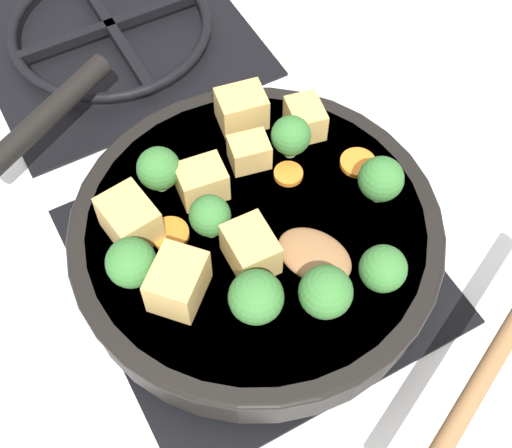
% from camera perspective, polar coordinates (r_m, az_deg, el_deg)
% --- Properties ---
extents(ground_plane, '(2.40, 2.40, 0.00)m').
position_cam_1_polar(ground_plane, '(0.69, 0.00, -3.35)').
color(ground_plane, white).
extents(front_burner_grate, '(0.31, 0.31, 0.03)m').
position_cam_1_polar(front_burner_grate, '(0.68, 0.00, -2.85)').
color(front_burner_grate, black).
rests_on(front_burner_grate, ground_plane).
extents(rear_burner_grate, '(0.31, 0.31, 0.03)m').
position_cam_1_polar(rear_burner_grate, '(0.90, -11.51, 14.87)').
color(rear_burner_grate, black).
rests_on(rear_burner_grate, ground_plane).
extents(skillet_pan, '(0.37, 0.44, 0.05)m').
position_cam_1_polar(skillet_pan, '(0.65, -0.19, -0.89)').
color(skillet_pan, black).
rests_on(skillet_pan, front_burner_grate).
extents(wooden_spoon, '(0.24, 0.25, 0.02)m').
position_cam_1_polar(wooden_spoon, '(0.59, 12.63, -7.26)').
color(wooden_spoon, olive).
rests_on(wooden_spoon, skillet_pan).
extents(tofu_cube_center_large, '(0.04, 0.04, 0.03)m').
position_cam_1_polar(tofu_cube_center_large, '(0.66, -0.54, 5.76)').
color(tofu_cube_center_large, tan).
rests_on(tofu_cube_center_large, skillet_pan).
extents(tofu_cube_near_handle, '(0.05, 0.04, 0.03)m').
position_cam_1_polar(tofu_cube_near_handle, '(0.64, -4.36, 3.41)').
color(tofu_cube_near_handle, tan).
rests_on(tofu_cube_near_handle, skillet_pan).
extents(tofu_cube_east_chunk, '(0.05, 0.04, 0.04)m').
position_cam_1_polar(tofu_cube_east_chunk, '(0.69, -1.16, 9.22)').
color(tofu_cube_east_chunk, tan).
rests_on(tofu_cube_east_chunk, skillet_pan).
extents(tofu_cube_west_chunk, '(0.05, 0.05, 0.04)m').
position_cam_1_polar(tofu_cube_west_chunk, '(0.62, -10.08, 0.35)').
color(tofu_cube_west_chunk, tan).
rests_on(tofu_cube_west_chunk, skillet_pan).
extents(tofu_cube_back_piece, '(0.04, 0.04, 0.03)m').
position_cam_1_polar(tofu_cube_back_piece, '(0.68, 3.96, 8.43)').
color(tofu_cube_back_piece, tan).
rests_on(tofu_cube_back_piece, skillet_pan).
extents(tofu_cube_front_piece, '(0.04, 0.05, 0.04)m').
position_cam_1_polar(tofu_cube_front_piece, '(0.59, -0.42, -2.03)').
color(tofu_cube_front_piece, tan).
rests_on(tofu_cube_front_piece, skillet_pan).
extents(tofu_cube_mid_small, '(0.06, 0.06, 0.04)m').
position_cam_1_polar(tofu_cube_mid_small, '(0.58, -6.27, -4.63)').
color(tofu_cube_mid_small, tan).
rests_on(tofu_cube_mid_small, skillet_pan).
extents(broccoli_floret_near_spoon, '(0.04, 0.04, 0.05)m').
position_cam_1_polar(broccoli_floret_near_spoon, '(0.58, -9.85, -3.29)').
color(broccoli_floret_near_spoon, '#709956').
rests_on(broccoli_floret_near_spoon, skillet_pan).
extents(broccoli_floret_center_top, '(0.04, 0.04, 0.05)m').
position_cam_1_polar(broccoli_floret_center_top, '(0.56, 5.59, -5.46)').
color(broccoli_floret_center_top, '#709956').
rests_on(broccoli_floret_center_top, skillet_pan).
extents(broccoli_floret_east_rim, '(0.04, 0.04, 0.05)m').
position_cam_1_polar(broccoli_floret_east_rim, '(0.58, 10.12, -3.57)').
color(broccoli_floret_east_rim, '#709956').
rests_on(broccoli_floret_east_rim, skillet_pan).
extents(broccoli_floret_west_rim, '(0.04, 0.04, 0.05)m').
position_cam_1_polar(broccoli_floret_west_rim, '(0.64, -7.79, 4.39)').
color(broccoli_floret_west_rim, '#709956').
rests_on(broccoli_floret_west_rim, skillet_pan).
extents(broccoli_floret_north_edge, '(0.04, 0.04, 0.05)m').
position_cam_1_polar(broccoli_floret_north_edge, '(0.56, 0.00, -5.89)').
color(broccoli_floret_north_edge, '#709956').
rests_on(broccoli_floret_north_edge, skillet_pan).
extents(broccoli_floret_south_cluster, '(0.04, 0.04, 0.05)m').
position_cam_1_polar(broccoli_floret_south_cluster, '(0.63, 9.97, 3.54)').
color(broccoli_floret_south_cluster, '#709956').
rests_on(broccoli_floret_south_cluster, skillet_pan).
extents(broccoli_floret_mid_floret, '(0.04, 0.04, 0.04)m').
position_cam_1_polar(broccoli_floret_mid_floret, '(0.60, -3.71, 0.63)').
color(broccoli_floret_mid_floret, '#709956').
rests_on(broccoli_floret_mid_floret, skillet_pan).
extents(broccoli_floret_small_inner, '(0.04, 0.04, 0.04)m').
position_cam_1_polar(broccoli_floret_small_inner, '(0.66, 2.81, 7.05)').
color(broccoli_floret_small_inner, '#709956').
rests_on(broccoli_floret_small_inner, skillet_pan).
extents(carrot_slice_orange_thin, '(0.03, 0.03, 0.01)m').
position_cam_1_polar(carrot_slice_orange_thin, '(0.67, 8.15, 4.88)').
color(carrot_slice_orange_thin, orange).
rests_on(carrot_slice_orange_thin, skillet_pan).
extents(carrot_slice_near_center, '(0.03, 0.03, 0.01)m').
position_cam_1_polar(carrot_slice_near_center, '(0.66, 2.61, 4.02)').
color(carrot_slice_near_center, orange).
rests_on(carrot_slice_near_center, skillet_pan).
extents(carrot_slice_edge_slice, '(0.03, 0.03, 0.01)m').
position_cam_1_polar(carrot_slice_edge_slice, '(0.62, -6.91, -0.78)').
color(carrot_slice_edge_slice, orange).
rests_on(carrot_slice_edge_slice, skillet_pan).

